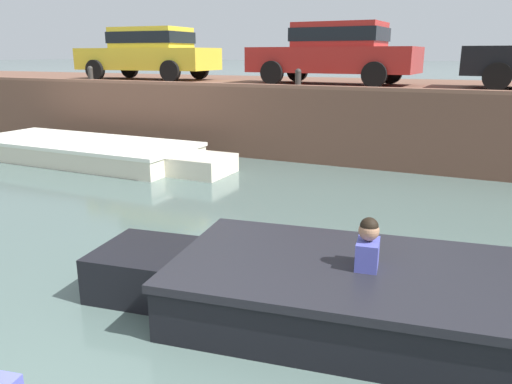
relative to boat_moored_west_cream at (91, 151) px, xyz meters
The scene contains 9 objects.
ground_plane 6.96m from the boat_moored_west_cream, 24.73° to the right, with size 400.00×400.00×0.00m, color #4C605B.
far_quay_wall 8.03m from the boat_moored_west_cream, 37.82° to the left, with size 60.00×6.00×1.72m, color brown.
far_wall_coping 6.81m from the boat_moored_west_cream, 17.77° to the left, with size 60.00×0.24×0.08m, color brown.
boat_moored_west_cream is the anchor object (origin of this frame).
motorboat_passing 9.36m from the boat_moored_west_cream, 29.41° to the right, with size 6.33×2.60×1.05m.
car_leftmost_yellow 4.79m from the boat_moored_west_cream, 105.96° to the left, with size 4.35×2.05×1.54m.
car_left_inner_red 6.63m from the boat_moored_west_cream, 40.29° to the left, with size 4.38×2.02×1.54m.
mooring_bollard_west 3.31m from the boat_moored_west_cream, 130.25° to the left, with size 0.15×0.15×0.45m.
mooring_bollard_mid 5.21m from the boat_moored_west_cream, 26.01° to the left, with size 0.15×0.15×0.45m.
Camera 1 is at (2.20, -1.26, 2.48)m, focal length 35.00 mm.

